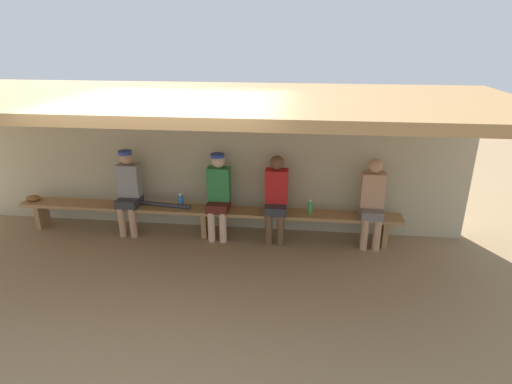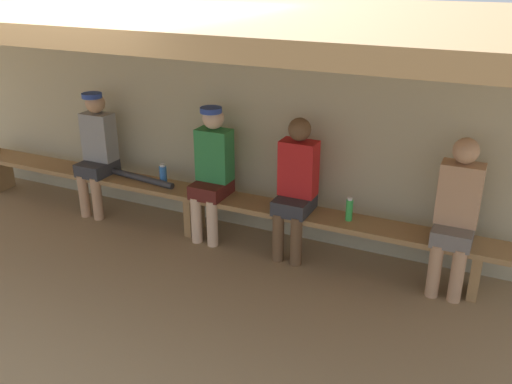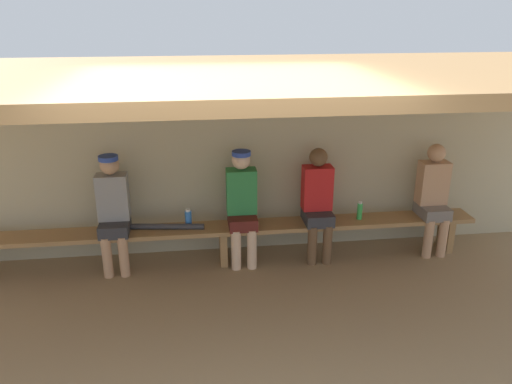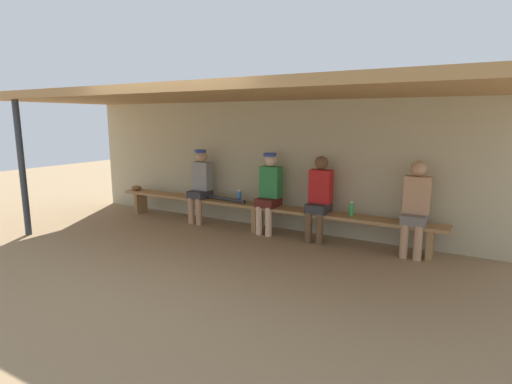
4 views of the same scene
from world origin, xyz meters
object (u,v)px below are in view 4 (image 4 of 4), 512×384
Objects in this scene: support_post at (22,169)px; player_in_red at (269,189)px; baseball_bat at (227,199)px; bench at (257,209)px; player_leftmost at (200,182)px; baseball_glove_tan at (137,188)px; water_bottle_clear at (239,196)px; water_bottle_blue at (352,209)px; player_in_white at (416,205)px; player_middle at (319,195)px.

player_in_red is at bearing 31.64° from support_post.
bench is at bearing 7.26° from baseball_bat.
support_post is at bearing -133.32° from player_leftmost.
baseball_glove_tan is 2.22m from baseball_bat.
water_bottle_clear is 0.26× the size of baseball_bat.
support_post is 5.28m from water_bottle_blue.
water_bottle_clear is (-2.91, 0.04, -0.17)m from player_in_white.
water_bottle_blue is at bearing 0.08° from player_leftmost.
baseball_bat is (-0.85, -0.00, -0.25)m from player_in_red.
player_in_red is 5.60× the size of baseball_glove_tan.
player_in_red is at bearing 179.97° from player_middle.
baseball_bat is at bearing -177.06° from baseball_glove_tan.
player_leftmost is 6.08× the size of water_bottle_blue.
player_middle is at bearing 7.36° from baseball_bat.
player_leftmost is 1.01× the size of player_middle.
baseball_glove_tan reaches higher than baseball_bat.
player_middle is 1.41m from player_in_white.
support_post is 3.88m from bench.
bench is (3.19, 2.10, -0.71)m from support_post.
player_middle is at bearing -179.51° from water_bottle_blue.
player_leftmost is 1.43m from player_in_red.
player_leftmost is at bearing 179.99° from player_in_white.
water_bottle_blue is 0.27× the size of baseball_bat.
water_bottle_blue reaches higher than baseball_glove_tan.
player_middle is 1.00× the size of player_in_white.
support_post reaches higher than water_bottle_blue.
player_leftmost is at bearing -176.94° from water_bottle_clear.
support_post reaches higher than player_middle.
bench is 1.26m from player_leftmost.
support_post is 2.21m from baseball_glove_tan.
player_in_white is 6.03× the size of water_bottle_blue.
player_leftmost is at bearing -176.95° from baseball_glove_tan.
bench is 7.19× the size of baseball_bat.
support_post is 1.65× the size of player_middle.
water_bottle_clear is (-0.62, 0.04, -0.19)m from player_in_red.
player_in_red is at bearing -4.05° from water_bottle_clear.
player_in_white is at bearing -0.01° from player_in_red.
baseball_glove_tan is at bearing -179.92° from player_leftmost.
player_in_red is (0.23, 0.00, 0.36)m from bench.
player_in_white is at bearing -0.87° from water_bottle_clear.
baseball_bat is (-2.26, -0.01, -0.07)m from water_bottle_blue.
baseball_glove_tan is at bearing -178.93° from water_bottle_clear.
player_middle is 1.51m from water_bottle_clear.
player_in_red reaches higher than baseball_glove_tan.
water_bottle_clear is at bearing 173.09° from bench.
support_post is at bearing -142.51° from water_bottle_clear.
baseball_bat is at bearing -179.94° from player_in_white.
water_bottle_blue is 1.04× the size of water_bottle_clear.
baseball_glove_tan is at bearing 80.79° from support_post.
support_post is 4.03m from player_in_red.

